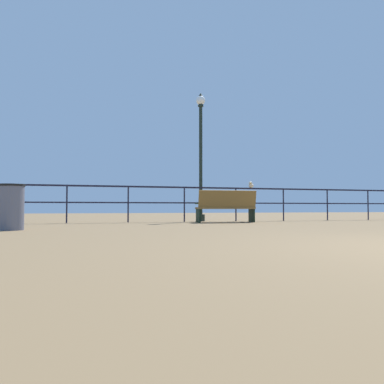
{
  "coord_description": "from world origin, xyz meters",
  "views": [
    {
      "loc": [
        -4.21,
        -2.63,
        0.43
      ],
      "look_at": [
        -0.77,
        8.45,
        0.91
      ],
      "focal_mm": 36.32,
      "sensor_mm": 36.0,
      "label": 1
    }
  ],
  "objects_px": {
    "bench_near_left": "(226,205)",
    "seagull_on_rail": "(251,185)",
    "lamppost_center": "(201,149)",
    "trash_bin": "(12,207)"
  },
  "relations": [
    {
      "from": "bench_near_left",
      "to": "seagull_on_rail",
      "type": "distance_m",
      "value": 1.62
    },
    {
      "from": "lamppost_center",
      "to": "bench_near_left",
      "type": "bearing_deg",
      "value": -70.65
    },
    {
      "from": "lamppost_center",
      "to": "seagull_on_rail",
      "type": "relative_size",
      "value": 10.76
    },
    {
      "from": "bench_near_left",
      "to": "lamppost_center",
      "type": "distance_m",
      "value": 2.21
    },
    {
      "from": "bench_near_left",
      "to": "seagull_on_rail",
      "type": "height_order",
      "value": "seagull_on_rail"
    },
    {
      "from": "seagull_on_rail",
      "to": "trash_bin",
      "type": "distance_m",
      "value": 7.55
    },
    {
      "from": "bench_near_left",
      "to": "lamppost_center",
      "type": "height_order",
      "value": "lamppost_center"
    },
    {
      "from": "seagull_on_rail",
      "to": "trash_bin",
      "type": "xyz_separation_m",
      "value": [
        -6.73,
        -3.35,
        -0.74
      ]
    },
    {
      "from": "bench_near_left",
      "to": "seagull_on_rail",
      "type": "relative_size",
      "value": 4.59
    },
    {
      "from": "seagull_on_rail",
      "to": "trash_bin",
      "type": "relative_size",
      "value": 0.44
    }
  ]
}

